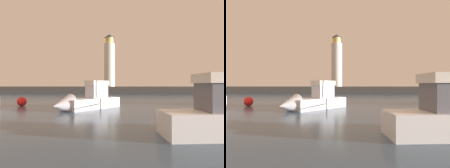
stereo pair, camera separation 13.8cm
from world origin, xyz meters
TOP-DOWN VIEW (x-y plane):
  - ground_plane at (0.00, 25.64)m, footprint 220.00×220.00m
  - breakwater at (0.00, 51.28)m, footprint 87.49×6.23m
  - lighthouse at (-3.02, 51.28)m, footprint 2.73×2.73m
  - motorboat_0 at (-3.77, 16.72)m, footprint 5.92×6.71m
  - mooring_buoy at (-10.75, 19.17)m, footprint 0.95×0.95m

SIDE VIEW (x-z plane):
  - ground_plane at x=0.00m, z-range 0.00..0.00m
  - mooring_buoy at x=-10.75m, z-range 0.00..0.95m
  - motorboat_0 at x=-3.77m, z-range -0.74..2.24m
  - breakwater at x=0.00m, z-range 0.00..1.73m
  - lighthouse at x=-3.02m, z-range 1.38..14.91m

